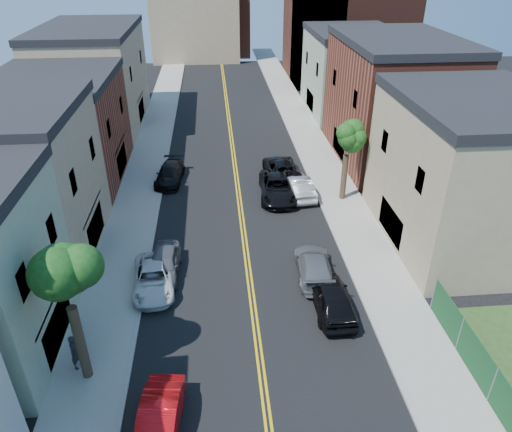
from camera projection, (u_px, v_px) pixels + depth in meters
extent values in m
cube|color=gray|center=(148.00, 156.00, 44.24)|extent=(3.20, 100.00, 0.15)
cube|color=gray|center=(316.00, 150.00, 45.49)|extent=(3.20, 100.00, 0.15)
cube|color=gray|center=(167.00, 155.00, 44.38)|extent=(0.30, 100.00, 0.15)
cube|color=gray|center=(298.00, 151.00, 45.35)|extent=(0.30, 100.00, 0.15)
cube|color=#998466|center=(11.00, 187.00, 28.61)|extent=(9.00, 10.00, 9.00)
cube|color=brown|center=(61.00, 132.00, 38.36)|extent=(9.00, 12.00, 8.00)
cube|color=#998466|center=(94.00, 80.00, 50.08)|extent=(9.00, 16.00, 9.50)
cube|color=#998466|center=(467.00, 176.00, 29.94)|extent=(9.00, 12.00, 9.00)
cube|color=brown|center=(393.00, 104.00, 41.79)|extent=(9.00, 14.00, 10.00)
cube|color=gray|center=(350.00, 74.00, 54.25)|extent=(9.00, 12.00, 8.50)
cube|color=#4C2319|center=(346.00, 34.00, 67.48)|extent=(16.00, 14.00, 12.00)
cube|color=#998466|center=(195.00, 22.00, 77.88)|extent=(14.00, 8.00, 12.00)
cube|color=brown|center=(219.00, 24.00, 82.15)|extent=(10.00, 8.00, 10.00)
cube|color=#143F1E|center=(512.00, 416.00, 18.75)|extent=(0.04, 15.00, 1.90)
cylinder|color=#38251C|center=(80.00, 343.00, 20.76)|extent=(0.44, 0.44, 3.96)
sphere|color=#103A11|center=(60.00, 261.00, 18.61)|extent=(5.20, 5.20, 5.20)
sphere|color=#103A11|center=(66.00, 244.00, 17.80)|extent=(3.90, 3.90, 3.90)
sphere|color=#103A11|center=(53.00, 265.00, 19.28)|extent=(3.64, 3.64, 3.64)
cylinder|color=#38251C|center=(344.00, 177.00, 35.93)|extent=(0.44, 0.44, 3.52)
sphere|color=#103A11|center=(349.00, 130.00, 34.07)|extent=(4.40, 4.40, 4.40)
sphere|color=#103A11|center=(357.00, 119.00, 33.39)|extent=(3.30, 3.30, 3.30)
sphere|color=#103A11|center=(341.00, 133.00, 34.64)|extent=(3.08, 3.08, 3.08)
imported|color=red|center=(159.00, 423.00, 18.91)|extent=(2.00, 4.58, 1.47)
imported|color=silver|center=(154.00, 278.00, 27.13)|extent=(2.61, 5.01, 1.35)
imported|color=#54555B|center=(164.00, 264.00, 28.17)|extent=(2.01, 4.55, 1.52)
imported|color=black|center=(170.00, 174.00, 39.30)|extent=(2.51, 5.06, 1.41)
imported|color=slate|center=(314.00, 266.00, 28.11)|extent=(2.35, 5.09, 1.44)
imported|color=black|center=(332.00, 297.00, 25.42)|extent=(2.00, 4.87, 1.65)
imported|color=#B5B6BD|center=(298.00, 186.00, 37.13)|extent=(2.19, 4.97, 1.59)
imported|color=black|center=(282.00, 169.00, 39.98)|extent=(2.95, 5.88, 1.60)
imported|color=black|center=(278.00, 187.00, 36.89)|extent=(3.00, 5.98, 1.63)
imported|color=#25252C|center=(76.00, 352.00, 21.74)|extent=(0.66, 0.78, 1.81)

